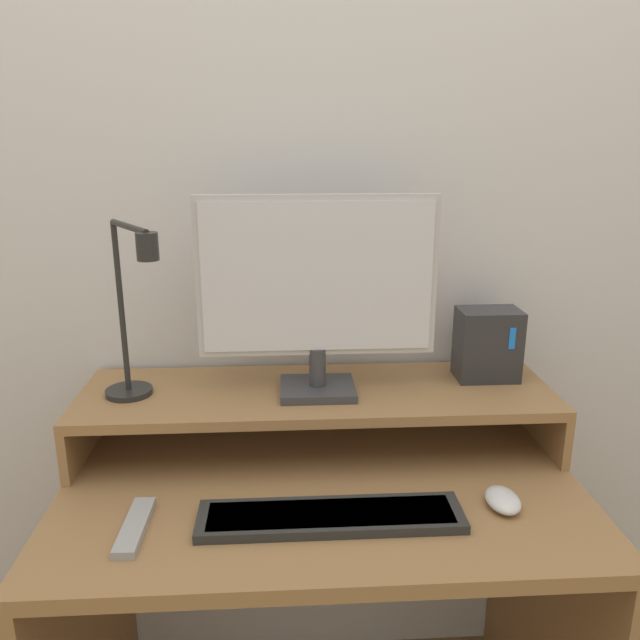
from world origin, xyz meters
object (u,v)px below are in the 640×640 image
at_px(remote_control, 135,527).
at_px(keyboard, 331,516).
at_px(mouse, 503,500).
at_px(monitor, 316,287).
at_px(desk_lamp, 132,324).
at_px(router_dock, 487,344).

bearing_deg(remote_control, keyboard, 1.26).
bearing_deg(mouse, monitor, 142.87).
xyz_separation_m(desk_lamp, mouse, (0.71, -0.22, -0.29)).
bearing_deg(router_dock, desk_lamp, -172.69).
distance_m(keyboard, mouse, 0.33).
relative_size(router_dock, keyboard, 0.34).
bearing_deg(monitor, keyboard, -87.78).
bearing_deg(remote_control, monitor, 40.56).
relative_size(monitor, keyboard, 1.04).
bearing_deg(remote_control, desk_lamp, 98.19).
relative_size(desk_lamp, remote_control, 2.30).
distance_m(monitor, remote_control, 0.57).
distance_m(router_dock, mouse, 0.38).
height_order(keyboard, remote_control, keyboard).
bearing_deg(keyboard, remote_control, -178.74).
bearing_deg(router_dock, monitor, -170.95).
bearing_deg(remote_control, mouse, 2.83).
xyz_separation_m(monitor, remote_control, (-0.34, -0.29, -0.36)).
bearing_deg(desk_lamp, remote_control, -81.81).
xyz_separation_m(mouse, remote_control, (-0.67, -0.03, -0.01)).
height_order(router_dock, mouse, router_dock).
xyz_separation_m(router_dock, keyboard, (-0.38, -0.34, -0.20)).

